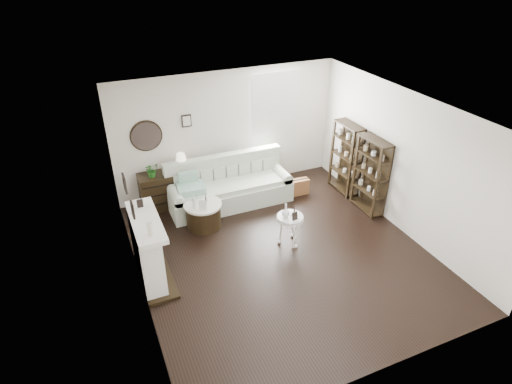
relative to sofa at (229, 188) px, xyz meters
name	(u,v)px	position (x,y,z in m)	size (l,w,h in m)	color
room	(259,117)	(0.99, 0.62, 1.26)	(5.50, 5.50, 5.50)	black
fireplace	(148,251)	(-2.06, -1.78, 0.20)	(0.50, 1.40, 1.84)	white
shelf_unit_far	(346,158)	(2.59, -0.53, 0.46)	(0.30, 0.80, 1.60)	black
shelf_unit_near	(371,176)	(2.59, -1.43, 0.46)	(0.30, 0.80, 1.60)	black
sofa	(229,188)	(0.00, 0.00, 0.00)	(2.62, 0.91, 1.02)	#AAB4A0
quilt	(191,188)	(-0.86, -0.13, 0.26)	(0.55, 0.45, 0.14)	#279061
suitcase	(297,187)	(1.51, -0.31, -0.15)	(0.55, 0.18, 0.36)	brown
dresser	(168,189)	(-1.23, 0.39, 0.05)	(1.17, 0.50, 0.78)	black
table_lamp	(181,162)	(-0.89, 0.39, 0.63)	(0.24, 0.24, 0.38)	#F4E5CD
potted_plant	(152,170)	(-1.52, 0.34, 0.59)	(0.28, 0.24, 0.31)	#21621C
drum_table	(204,215)	(-0.78, -0.68, -0.07)	(0.75, 0.75, 0.52)	black
pedestal_table	(290,218)	(0.53, -1.85, 0.21)	(0.50, 0.50, 0.60)	white
eiffel_drum	(206,198)	(-0.70, -0.63, 0.27)	(0.10, 0.10, 0.17)	black
bottle_drum	(194,202)	(-0.97, -0.76, 0.33)	(0.07, 0.07, 0.29)	silver
card_frame_drum	(203,205)	(-0.83, -0.87, 0.28)	(0.14, 0.01, 0.19)	silver
eiffel_ped	(294,210)	(0.62, -1.82, 0.34)	(0.09, 0.09, 0.16)	black
flask_ped	(286,210)	(0.44, -1.83, 0.40)	(0.15, 0.15, 0.27)	silver
card_frame_ped	(295,216)	(0.55, -1.98, 0.34)	(0.11, 0.01, 0.15)	black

